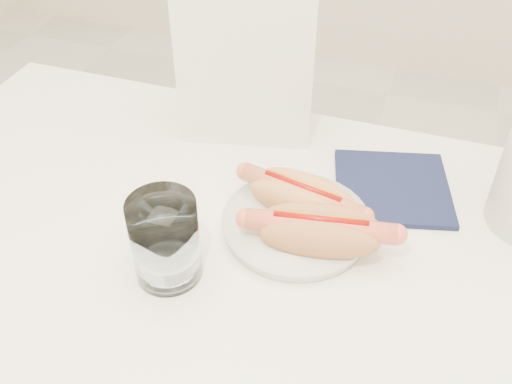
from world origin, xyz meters
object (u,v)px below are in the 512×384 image
(hotdog_left, at_px, (302,197))
(napkin_box, at_px, (248,52))
(table, at_px, (254,318))
(hotdog_right, at_px, (320,231))
(plate, at_px, (296,225))
(water_glass, at_px, (165,240))

(hotdog_left, relative_size, napkin_box, 0.66)
(table, distance_m, hotdog_right, 0.14)
(table, height_order, plate, plate)
(table, bearing_deg, napkin_box, 110.24)
(water_glass, relative_size, napkin_box, 0.42)
(hotdog_right, distance_m, water_glass, 0.19)
(hotdog_right, bearing_deg, plate, 130.32)
(plate, height_order, hotdog_left, hotdog_left)
(plate, distance_m, hotdog_left, 0.04)
(plate, xyz_separation_m, napkin_box, (-0.14, 0.21, 0.13))
(water_glass, distance_m, napkin_box, 0.35)
(hotdog_right, bearing_deg, water_glass, -161.17)
(napkin_box, bearing_deg, table, -82.43)
(napkin_box, bearing_deg, hotdog_left, -65.94)
(plate, relative_size, hotdog_left, 1.07)
(napkin_box, bearing_deg, water_glass, -100.57)
(plate, bearing_deg, napkin_box, 123.49)
(hotdog_left, height_order, water_glass, water_glass)
(table, height_order, hotdog_left, hotdog_left)
(hotdog_left, height_order, napkin_box, napkin_box)
(plate, distance_m, hotdog_right, 0.06)
(hotdog_left, bearing_deg, water_glass, -119.04)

